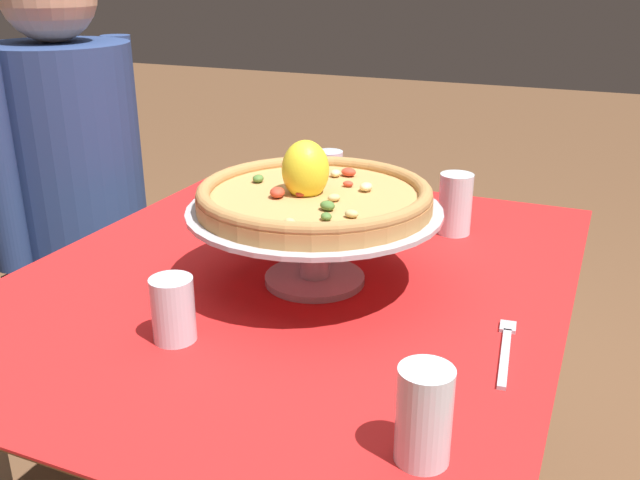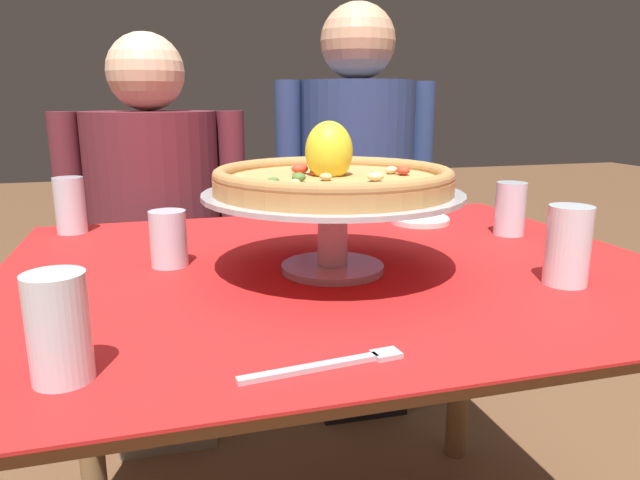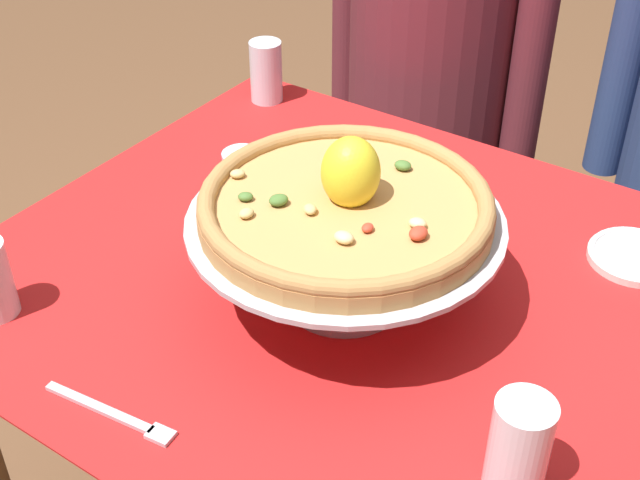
{
  "view_description": "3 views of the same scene",
  "coord_description": "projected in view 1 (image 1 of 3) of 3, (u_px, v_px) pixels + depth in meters",
  "views": [
    {
      "loc": [
        -1.04,
        -0.49,
        1.25
      ],
      "look_at": [
        0.01,
        -0.05,
        0.8
      ],
      "focal_mm": 39.17,
      "sensor_mm": 36.0,
      "label": 1
    },
    {
      "loc": [
        -0.3,
        -0.95,
        1.02
      ],
      "look_at": [
        -0.04,
        -0.03,
        0.78
      ],
      "focal_mm": 32.25,
      "sensor_mm": 36.0,
      "label": 2
    },
    {
      "loc": [
        0.49,
        -0.85,
        1.53
      ],
      "look_at": [
        -0.08,
        -0.02,
        0.79
      ],
      "focal_mm": 48.57,
      "sensor_mm": 36.0,
      "label": 3
    }
  ],
  "objects": [
    {
      "name": "water_glass_side_left",
      "position": [
        173.0,
        313.0,
        1.02
      ],
      "size": [
        0.06,
        0.06,
        0.1
      ],
      "color": "silver",
      "rests_on": "dining_table"
    },
    {
      "name": "side_plate",
      "position": [
        242.0,
        202.0,
        1.61
      ],
      "size": [
        0.14,
        0.14,
        0.02
      ],
      "color": "silver",
      "rests_on": "dining_table"
    },
    {
      "name": "water_glass_front_right",
      "position": [
        455.0,
        207.0,
        1.43
      ],
      "size": [
        0.07,
        0.07,
        0.13
      ],
      "color": "silver",
      "rests_on": "dining_table"
    },
    {
      "name": "diner_right",
      "position": [
        77.0,
        209.0,
        1.84
      ],
      "size": [
        0.52,
        0.37,
        1.3
      ],
      "color": "black",
      "rests_on": "ground"
    },
    {
      "name": "dining_table",
      "position": [
        296.0,
        326.0,
        1.3
      ],
      "size": [
        1.15,
        0.94,
        0.73
      ],
      "color": "olive",
      "rests_on": "ground"
    },
    {
      "name": "pizza_stand",
      "position": [
        315.0,
        227.0,
        1.18
      ],
      "size": [
        0.43,
        0.43,
        0.14
      ],
      "color": "#B7B7C1",
      "rests_on": "dining_table"
    },
    {
      "name": "dinner_fork",
      "position": [
        506.0,
        348.0,
        1.0
      ],
      "size": [
        0.19,
        0.04,
        0.01
      ],
      "color": "#B7B7C1",
      "rests_on": "dining_table"
    },
    {
      "name": "water_glass_front_left",
      "position": [
        424.0,
        421.0,
        0.77
      ],
      "size": [
        0.06,
        0.06,
        0.12
      ],
      "color": "silver",
      "rests_on": "dining_table"
    },
    {
      "name": "water_glass_side_right",
      "position": [
        329.0,
        177.0,
        1.64
      ],
      "size": [
        0.06,
        0.06,
        0.11
      ],
      "color": "silver",
      "rests_on": "dining_table"
    },
    {
      "name": "pizza",
      "position": [
        314.0,
        194.0,
        1.16
      ],
      "size": [
        0.39,
        0.39,
        0.11
      ],
      "color": "tan",
      "rests_on": "pizza_stand"
    }
  ]
}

